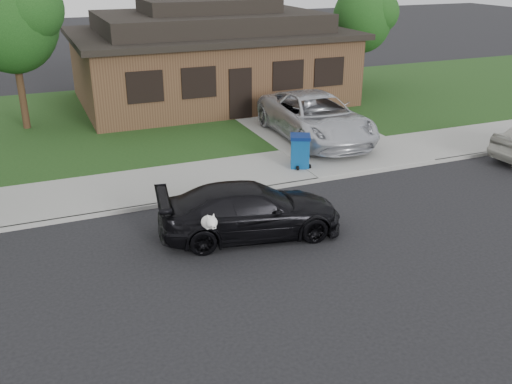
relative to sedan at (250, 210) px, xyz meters
name	(u,v)px	position (x,y,z in m)	size (l,w,h in m)	color
ground	(249,253)	(-0.39, -0.92, -0.67)	(120.00, 120.00, 0.00)	black
sidewalk	(190,180)	(-0.39, 4.08, -0.61)	(60.00, 3.00, 0.12)	gray
curb	(205,198)	(-0.39, 2.58, -0.61)	(60.00, 0.12, 0.12)	gray
lawn	(138,118)	(-0.39, 12.08, -0.61)	(60.00, 13.00, 0.13)	#193814
driveway	(293,121)	(5.61, 9.08, -0.60)	(4.50, 13.00, 0.14)	gray
sedan	(250,210)	(0.00, 0.00, 0.00)	(4.86, 2.60, 1.34)	black
minivan	(316,117)	(5.21, 6.34, 0.31)	(2.78, 6.02, 1.67)	silver
recycling_bin	(300,151)	(3.28, 3.77, -0.01)	(0.86, 0.86, 1.08)	navy
house	(210,57)	(3.61, 14.07, 1.46)	(12.60, 8.60, 4.65)	#422B1C
tree_0	(14,16)	(-4.73, 11.95, 3.81)	(3.78, 3.60, 6.34)	#332114
tree_1	(366,17)	(11.74, 13.48, 3.04)	(3.15, 3.00, 5.25)	#332114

